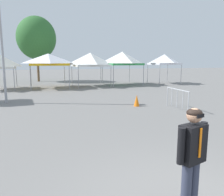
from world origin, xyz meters
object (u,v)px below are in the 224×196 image
(canopy_tent_behind_center, at_px, (90,60))
(traffic_cone_lot_center, at_px, (137,101))
(crowd_barrier_mid_lot, at_px, (177,95))
(person_foreground, at_px, (192,155))
(tree_behind_tents_center, at_px, (36,38))
(canopy_tent_center, at_px, (122,58))
(canopy_tent_behind_left, at_px, (164,60))
(light_pole_near_lift, at_px, (1,32))
(canopy_tent_left_of_center, at_px, (48,60))

(canopy_tent_behind_center, distance_m, traffic_cone_lot_center, 11.13)
(crowd_barrier_mid_lot, height_order, traffic_cone_lot_center, crowd_barrier_mid_lot)
(canopy_tent_behind_center, bearing_deg, person_foreground, -98.63)
(tree_behind_tents_center, height_order, crowd_barrier_mid_lot, tree_behind_tents_center)
(person_foreground, relative_size, tree_behind_tents_center, 0.22)
(canopy_tent_center, xyz_separation_m, canopy_tent_behind_left, (4.91, -0.43, -0.11))
(canopy_tent_behind_center, xyz_separation_m, canopy_tent_center, (3.57, 0.30, 0.14))
(tree_behind_tents_center, distance_m, traffic_cone_lot_center, 19.57)
(canopy_tent_behind_left, bearing_deg, light_pole_near_lift, -154.69)
(canopy_tent_behind_center, xyz_separation_m, person_foreground, (-2.91, -19.19, -1.64))
(canopy_tent_left_of_center, relative_size, person_foreground, 1.99)
(canopy_tent_left_of_center, height_order, light_pole_near_lift, light_pole_near_lift)
(canopy_tent_left_of_center, distance_m, traffic_cone_lot_center, 11.69)
(canopy_tent_center, xyz_separation_m, traffic_cone_lot_center, (-3.51, -11.18, -2.49))
(canopy_tent_center, height_order, light_pole_near_lift, light_pole_near_lift)
(canopy_tent_behind_left, height_order, traffic_cone_lot_center, canopy_tent_behind_left)
(light_pole_near_lift, relative_size, traffic_cone_lot_center, 11.32)
(canopy_tent_center, relative_size, tree_behind_tents_center, 0.47)
(canopy_tent_left_of_center, relative_size, tree_behind_tents_center, 0.44)
(tree_behind_tents_center, bearing_deg, light_pole_near_lift, -97.66)
(crowd_barrier_mid_lot, bearing_deg, canopy_tent_behind_center, 97.76)
(traffic_cone_lot_center, bearing_deg, crowd_barrier_mid_lot, -41.87)
(canopy_tent_behind_left, relative_size, light_pole_near_lift, 0.45)
(light_pole_near_lift, bearing_deg, canopy_tent_center, 36.28)
(tree_behind_tents_center, distance_m, crowd_barrier_mid_lot, 21.28)
(light_pole_near_lift, distance_m, traffic_cone_lot_center, 8.74)
(canopy_tent_center, bearing_deg, canopy_tent_behind_left, -5.05)
(canopy_tent_center, bearing_deg, crowd_barrier_mid_lot, -98.50)
(person_foreground, relative_size, light_pole_near_lift, 0.25)
(crowd_barrier_mid_lot, bearing_deg, light_pole_near_lift, 150.64)
(canopy_tent_center, bearing_deg, canopy_tent_left_of_center, -176.18)
(canopy_tent_behind_left, xyz_separation_m, crowd_barrier_mid_lot, (-6.80, -12.20, -1.95))
(canopy_tent_left_of_center, bearing_deg, tree_behind_tents_center, 96.99)
(canopy_tent_left_of_center, relative_size, canopy_tent_behind_center, 1.01)
(canopy_tent_behind_center, distance_m, light_pole_near_lift, 10.33)
(canopy_tent_behind_left, bearing_deg, canopy_tent_center, 174.95)
(canopy_tent_left_of_center, xyz_separation_m, tree_behind_tents_center, (-0.93, 7.55, 2.67))
(canopy_tent_behind_left, relative_size, crowd_barrier_mid_lot, 1.56)
(canopy_tent_left_of_center, distance_m, canopy_tent_center, 7.67)
(canopy_tent_center, distance_m, light_pole_near_lift, 13.17)
(light_pole_near_lift, bearing_deg, canopy_tent_left_of_center, 68.07)
(canopy_tent_behind_center, height_order, traffic_cone_lot_center, canopy_tent_behind_center)
(canopy_tent_left_of_center, height_order, tree_behind_tents_center, tree_behind_tents_center)
(canopy_tent_center, bearing_deg, canopy_tent_behind_center, -175.13)
(canopy_tent_behind_center, distance_m, crowd_barrier_mid_lot, 12.59)
(canopy_tent_center, distance_m, tree_behind_tents_center, 11.38)
(canopy_tent_left_of_center, distance_m, person_foreground, 19.09)
(canopy_tent_behind_left, height_order, light_pole_near_lift, light_pole_near_lift)
(canopy_tent_left_of_center, distance_m, tree_behind_tents_center, 8.06)
(person_foreground, height_order, light_pole_near_lift, light_pole_near_lift)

